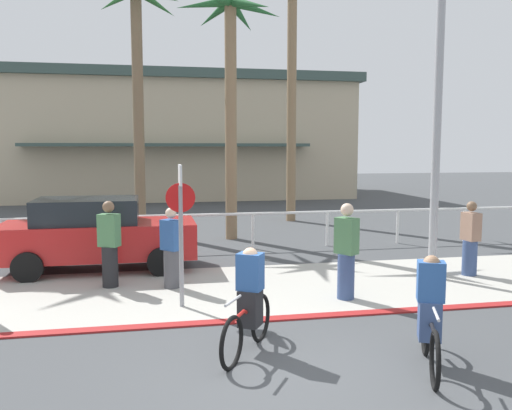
{
  "coord_description": "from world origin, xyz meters",
  "views": [
    {
      "loc": [
        -1.74,
        -6.29,
        2.85
      ],
      "look_at": [
        0.7,
        6.0,
        1.52
      ],
      "focal_mm": 37.75,
      "sensor_mm": 36.0,
      "label": 1
    }
  ],
  "objects": [
    {
      "name": "building_backdrop",
      "position": [
        -0.7,
        27.41,
        3.49
      ],
      "size": [
        21.27,
        12.24,
        6.95
      ],
      "color": "#BCAD8E",
      "rests_on": "ground"
    },
    {
      "name": "cyclist_red_0",
      "position": [
        -0.41,
        0.92,
        0.69
      ],
      "size": [
        1.01,
        1.58,
        1.5
      ],
      "color": "black",
      "rests_on": "ground"
    },
    {
      "name": "pedestrian_2",
      "position": [
        5.24,
        4.36,
        0.77
      ],
      "size": [
        0.35,
        0.42,
        1.68
      ],
      "color": "#384C7A",
      "rests_on": "ground"
    },
    {
      "name": "rail_fence",
      "position": [
        -0.0,
        8.5,
        0.83
      ],
      "size": [
        24.35,
        0.08,
        1.04
      ],
      "color": "white",
      "rests_on": "ground"
    },
    {
      "name": "curb_paint",
      "position": [
        0.0,
        2.2,
        0.01
      ],
      "size": [
        44.0,
        0.24,
        0.03
      ],
      "primitive_type": "cube",
      "color": "maroon",
      "rests_on": "ground"
    },
    {
      "name": "palm_tree_1",
      "position": [
        -2.04,
        12.16,
        6.11
      ],
      "size": [
        2.81,
        3.75,
        8.1
      ],
      "color": "#756047",
      "rests_on": "ground"
    },
    {
      "name": "cyclist_black_1",
      "position": [
        1.81,
        -0.07,
        0.69
      ],
      "size": [
        0.76,
        1.7,
        1.5
      ],
      "color": "black",
      "rests_on": "ground"
    },
    {
      "name": "pedestrian_0",
      "position": [
        -2.57,
        4.86,
        0.83
      ],
      "size": [
        0.47,
        0.43,
        1.79
      ],
      "color": "#232326",
      "rests_on": "ground"
    },
    {
      "name": "palm_tree_3",
      "position": [
        3.68,
        14.02,
        7.19
      ],
      "size": [
        3.15,
        3.62,
        9.85
      ],
      "color": "#846B4C",
      "rests_on": "ground"
    },
    {
      "name": "car_red_1",
      "position": [
        -2.97,
        6.54,
        0.87
      ],
      "size": [
        4.4,
        2.02,
        1.69
      ],
      "color": "red",
      "rests_on": "ground"
    },
    {
      "name": "stop_sign_bike_lane",
      "position": [
        -1.21,
        3.19,
        1.68
      ],
      "size": [
        0.52,
        0.56,
        2.56
      ],
      "color": "gray",
      "rests_on": "ground"
    },
    {
      "name": "pedestrian_1",
      "position": [
        1.85,
        3.1,
        0.86
      ],
      "size": [
        0.44,
        0.48,
        1.83
      ],
      "color": "#384C7A",
      "rests_on": "ground"
    },
    {
      "name": "sidewalk_strip",
      "position": [
        0.0,
        4.2,
        0.01
      ],
      "size": [
        44.0,
        4.0,
        0.02
      ],
      "primitive_type": "cube",
      "color": "#ADAAA0",
      "rests_on": "ground"
    },
    {
      "name": "palm_tree_2",
      "position": [
        0.78,
        10.3,
        5.39
      ],
      "size": [
        3.23,
        3.38,
        7.4
      ],
      "color": "#846B4C",
      "rests_on": "ground"
    },
    {
      "name": "streetlight_curb",
      "position": [
        4.3,
        4.08,
        4.28
      ],
      "size": [
        0.24,
        2.54,
        7.5
      ],
      "color": "#9EA0A5",
      "rests_on": "ground"
    },
    {
      "name": "ground_plane",
      "position": [
        0.0,
        10.0,
        0.0
      ],
      "size": [
        80.0,
        80.0,
        0.0
      ],
      "primitive_type": "plane",
      "color": "#424447"
    },
    {
      "name": "pedestrian_3",
      "position": [
        -1.34,
        4.55,
        0.76
      ],
      "size": [
        0.46,
        0.47,
        1.66
      ],
      "color": "#4C4C51",
      "rests_on": "ground"
    }
  ]
}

